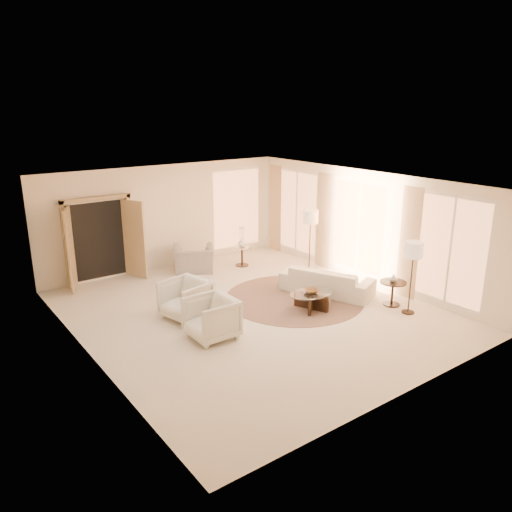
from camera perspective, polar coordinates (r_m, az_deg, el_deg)
room at (r=10.45m, az=-0.47°, el=0.67°), size 7.04×8.04×2.83m
windows_right at (r=12.79m, az=11.92°, el=3.12°), size 0.10×6.40×2.40m
window_back_corner at (r=14.89m, az=-2.19°, el=5.42°), size 1.70×0.10×2.40m
curtains_right at (r=13.36m, az=8.91°, el=3.65°), size 0.06×5.20×2.60m
french_doors at (r=13.01m, az=-17.33°, el=1.66°), size 1.95×0.66×2.16m
area_rug at (r=11.68m, az=4.38°, el=-4.82°), size 3.30×3.30×0.01m
sofa at (r=11.98m, az=8.11°, el=-2.79°), size 1.64×2.33×0.63m
armchair_left at (r=10.60m, az=-8.08°, el=-4.70°), size 1.00×1.04×0.90m
armchair_right at (r=9.64m, az=-5.14°, el=-6.87°), size 0.82×0.87×0.89m
accent_chair at (r=13.46m, az=-7.14°, el=0.14°), size 1.26×1.11×0.93m
coffee_table at (r=11.02m, az=6.34°, el=-4.90°), size 1.27×1.27×0.39m
end_table at (r=11.55m, az=15.35°, el=-3.67°), size 0.59×0.59×0.56m
side_table at (r=13.86m, az=-1.61°, el=0.21°), size 0.47×0.47×0.55m
floor_lamp_near at (r=13.21m, az=6.25°, el=4.17°), size 0.41×0.41×1.68m
floor_lamp_far at (r=10.92m, az=17.56°, el=0.32°), size 0.39×0.39×1.59m
bowl at (r=10.95m, az=6.37°, el=-4.00°), size 0.40×0.40×0.08m
end_vase at (r=11.47m, az=15.45°, el=-2.44°), size 0.22×0.22×0.18m
side_vase at (r=13.77m, az=-1.62°, el=1.53°), size 0.29×0.29×0.23m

